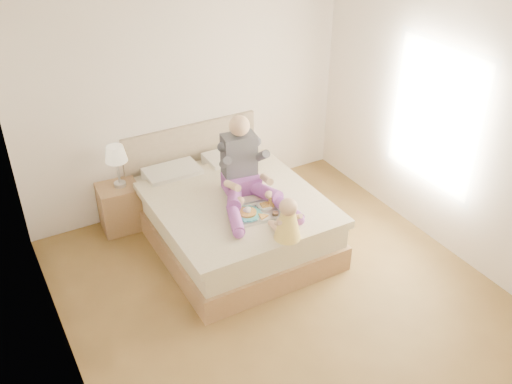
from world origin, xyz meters
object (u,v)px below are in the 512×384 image
tray (256,211)px  adult (245,174)px  nightstand (120,207)px  bed (229,214)px  baby (287,222)px

tray → adult: bearing=86.5°
nightstand → adult: bearing=-37.1°
nightstand → adult: (1.12, -0.96, 0.60)m
bed → baby: 1.12m
nightstand → baby: bearing=-55.1°
adult → baby: size_ratio=2.57×
baby → adult: bearing=89.2°
adult → tray: bearing=-92.0°
nightstand → baby: 2.18m
bed → tray: size_ratio=4.19×
bed → nightstand: bed is taller
nightstand → adult: adult is taller
nightstand → tray: size_ratio=1.05×
nightstand → baby: (1.11, -1.81, 0.51)m
baby → bed: bearing=96.1°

